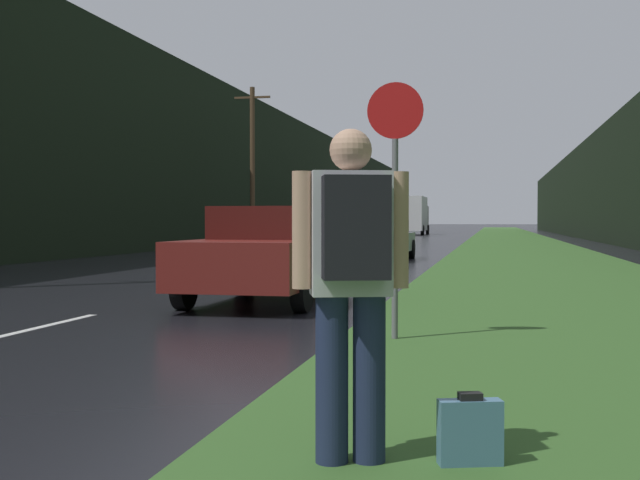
{
  "coord_description": "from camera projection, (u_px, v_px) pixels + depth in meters",
  "views": [
    {
      "loc": [
        5.54,
        -0.8,
        1.34
      ],
      "look_at": [
        2.01,
        15.48,
        0.93
      ],
      "focal_mm": 45.0,
      "sensor_mm": 36.0,
      "label": 1
    }
  ],
  "objects": [
    {
      "name": "lane_stripe_b",
      "position": [
        34.0,
        329.0,
        9.87
      ],
      "size": [
        0.12,
        3.0,
        0.01
      ],
      "primitive_type": "cube",
      "color": "silver",
      "rests_on": "ground_plane"
    },
    {
      "name": "hitchhiker_with_backpack",
      "position": [
        352.0,
        274.0,
        4.31
      ],
      "size": [
        0.61,
        0.52,
        1.83
      ],
      "rotation": [
        0.0,
        0.0,
        0.3
      ],
      "color": "#1E2847",
      "rests_on": "ground_plane"
    },
    {
      "name": "suitcase",
      "position": [
        470.0,
        433.0,
        4.31
      ],
      "size": [
        0.36,
        0.21,
        0.41
      ],
      "rotation": [
        0.0,
        0.0,
        0.3
      ],
      "color": "teal",
      "rests_on": "ground_plane"
    },
    {
      "name": "treeline_far_side",
      "position": [
        255.0,
        173.0,
        52.81
      ],
      "size": [
        2.0,
        140.0,
        8.9
      ],
      "primitive_type": "cube",
      "color": "black",
      "rests_on": "ground_plane"
    },
    {
      "name": "treeline_near_side",
      "position": [
        618.0,
        184.0,
        48.04
      ],
      "size": [
        2.0,
        140.0,
        7.04
      ],
      "primitive_type": "cube",
      "color": "black",
      "rests_on": "ground_plane"
    },
    {
      "name": "delivery_truck",
      "position": [
        413.0,
        215.0,
        75.74
      ],
      "size": [
        2.57,
        8.79,
        3.56
      ],
      "color": "gray",
      "rests_on": "ground_plane"
    },
    {
      "name": "utility_pole_far",
      "position": [
        252.0,
        165.0,
        39.2
      ],
      "size": [
        1.8,
        0.24,
        7.86
      ],
      "color": "#4C3823",
      "rests_on": "ground_plane"
    },
    {
      "name": "lane_stripe_d",
      "position": [
        301.0,
        266.0,
        23.55
      ],
      "size": [
        0.12,
        3.0,
        0.01
      ],
      "primitive_type": "cube",
      "color": "silver",
      "rests_on": "ground_plane"
    },
    {
      "name": "stop_sign",
      "position": [
        395.0,
        186.0,
        8.89
      ],
      "size": [
        0.63,
        0.07,
        2.87
      ],
      "color": "slate",
      "rests_on": "ground_plane"
    },
    {
      "name": "lane_stripe_c",
      "position": [
        222.0,
        284.0,
        16.71
      ],
      "size": [
        0.12,
        3.0,
        0.01
      ],
      "primitive_type": "cube",
      "color": "silver",
      "rests_on": "ground_plane"
    },
    {
      "name": "lane_stripe_e",
      "position": [
        344.0,
        256.0,
        30.39
      ],
      "size": [
        0.12,
        3.0,
        0.01
      ],
      "primitive_type": "cube",
      "color": "silver",
      "rests_on": "ground_plane"
    },
    {
      "name": "car_passing_near",
      "position": [
        270.0,
        253.0,
        13.3
      ],
      "size": [
        2.02,
        4.8,
        1.56
      ],
      "rotation": [
        0.0,
        0.0,
        3.14
      ],
      "color": "maroon",
      "rests_on": "ground_plane"
    },
    {
      "name": "car_passing_far",
      "position": [
        384.0,
        239.0,
        27.15
      ],
      "size": [
        1.82,
        4.39,
        1.35
      ],
      "rotation": [
        0.0,
        0.0,
        3.14
      ],
      "color": "#9E9EA3",
      "rests_on": "ground_plane"
    },
    {
      "name": "grass_verge",
      "position": [
        520.0,
        247.0,
        39.62
      ],
      "size": [
        6.0,
        240.0,
        0.02
      ],
      "primitive_type": "cube",
      "color": "#386028",
      "rests_on": "ground_plane"
    }
  ]
}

